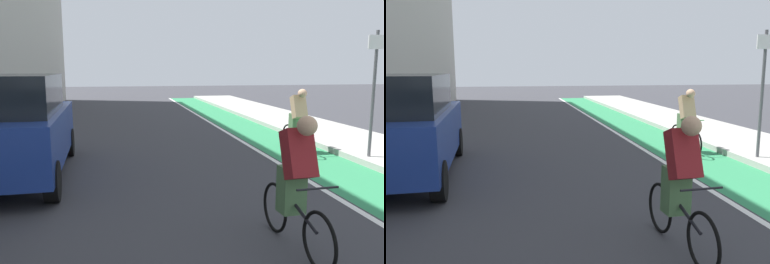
% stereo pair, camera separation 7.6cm
% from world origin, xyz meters
% --- Properties ---
extents(ground_plane, '(72.25, 72.25, 0.00)m').
position_xyz_m(ground_plane, '(0.00, 12.42, 0.00)').
color(ground_plane, '#38383D').
extents(bike_lane_paint, '(1.60, 32.84, 0.00)m').
position_xyz_m(bike_lane_paint, '(3.31, 14.42, 0.00)').
color(bike_lane_paint, '#2D8451').
rests_on(bike_lane_paint, ground).
extents(lane_divider_stripe, '(0.12, 32.84, 0.00)m').
position_xyz_m(lane_divider_stripe, '(2.41, 14.42, 0.00)').
color(lane_divider_stripe, white).
rests_on(lane_divider_stripe, ground).
extents(sidewalk_right, '(2.58, 32.84, 0.14)m').
position_xyz_m(sidewalk_right, '(5.40, 14.42, 0.07)').
color(sidewalk_right, '#A8A59E').
rests_on(sidewalk_right, ground).
extents(parked_suv_blue, '(2.07, 4.55, 1.98)m').
position_xyz_m(parked_suv_blue, '(-3.05, 11.88, 1.02)').
color(parked_suv_blue, navy).
rests_on(parked_suv_blue, ground).
extents(cyclist_mid, '(0.48, 1.70, 1.60)m').
position_xyz_m(cyclist_mid, '(0.90, 8.04, 0.81)').
color(cyclist_mid, black).
rests_on(cyclist_mid, ground).
extents(cyclist_trailing, '(0.48, 1.69, 1.60)m').
position_xyz_m(cyclist_trailing, '(3.31, 13.04, 0.81)').
color(cyclist_trailing, black).
rests_on(cyclist_trailing, ground).
extents(street_sign_post, '(0.44, 0.07, 2.76)m').
position_xyz_m(street_sign_post, '(4.41, 11.70, 1.77)').
color(street_sign_post, '#4C4C51').
rests_on(street_sign_post, sidewalk_right).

